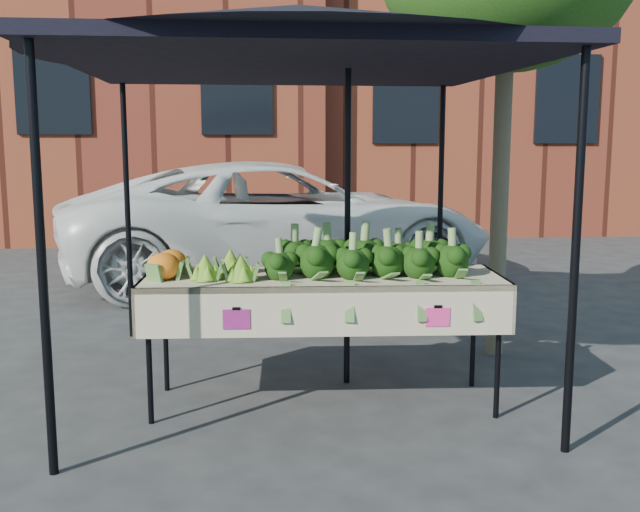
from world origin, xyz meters
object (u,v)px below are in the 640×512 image
at_px(canopy, 299,200).
at_px(street_tree, 503,109).
at_px(vehicle, 278,63).
at_px(table, 323,340).

relative_size(canopy, street_tree, 0.77).
bearing_deg(street_tree, vehicle, 114.70).
xyz_separation_m(canopy, vehicle, (0.05, 4.19, 1.39)).
distance_m(canopy, street_tree, 1.93).
bearing_deg(street_tree, canopy, -161.56).
height_order(table, canopy, canopy).
xyz_separation_m(canopy, street_tree, (1.72, 0.57, 0.69)).
bearing_deg(canopy, street_tree, 18.44).
height_order(canopy, vehicle, vehicle).
bearing_deg(vehicle, street_tree, -166.28).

